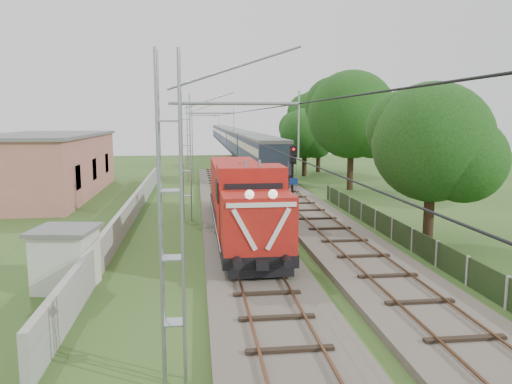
{
  "coord_description": "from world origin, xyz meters",
  "views": [
    {
      "loc": [
        -2.4,
        -19.56,
        6.45
      ],
      "look_at": [
        1.05,
        9.11,
        2.2
      ],
      "focal_mm": 35.0,
      "sensor_mm": 36.0,
      "label": 1
    }
  ],
  "objects": [
    {
      "name": "fence",
      "position": [
        8.0,
        3.0,
        0.6
      ],
      "size": [
        0.12,
        32.0,
        1.2
      ],
      "color": "black",
      "rests_on": "ground"
    },
    {
      "name": "coach_rake",
      "position": [
        5.0,
        87.39,
        2.69
      ],
      "size": [
        3.28,
        122.63,
        3.79
      ],
      "color": "black",
      "rests_on": "ground"
    },
    {
      "name": "station_building",
      "position": [
        -15.0,
        24.0,
        2.63
      ],
      "size": [
        8.4,
        20.4,
        5.22
      ],
      "color": "#BA6D64",
      "rests_on": "ground"
    },
    {
      "name": "boundary_wall",
      "position": [
        -6.5,
        12.0,
        0.75
      ],
      "size": [
        0.25,
        40.0,
        1.5
      ],
      "primitive_type": "cube",
      "color": "#9E9E99",
      "rests_on": "ground"
    },
    {
      "name": "relay_hut",
      "position": [
        -7.4,
        -0.41,
        1.2
      ],
      "size": [
        2.61,
        2.61,
        2.37
      ],
      "color": "beige",
      "rests_on": "ground"
    },
    {
      "name": "tree_d",
      "position": [
        12.49,
        39.71,
        6.22
      ],
      "size": [
        7.69,
        7.32,
        9.97
      ],
      "color": "#3C2318",
      "rests_on": "ground"
    },
    {
      "name": "catenary",
      "position": [
        -2.95,
        12.0,
        4.05
      ],
      "size": [
        3.31,
        70.0,
        8.0
      ],
      "color": "gray",
      "rests_on": "ground"
    },
    {
      "name": "signal_post",
      "position": [
        3.31,
        9.48,
        3.38
      ],
      "size": [
        0.54,
        0.42,
        4.92
      ],
      "color": "black",
      "rests_on": "ground"
    },
    {
      "name": "track_side",
      "position": [
        5.0,
        20.0,
        0.18
      ],
      "size": [
        4.2,
        80.0,
        0.45
      ],
      "color": "#6B6054",
      "rests_on": "ground"
    },
    {
      "name": "locomotive",
      "position": [
        0.0,
        6.92,
        2.22
      ],
      "size": [
        2.96,
        16.88,
        4.29
      ],
      "color": "black",
      "rests_on": "ground"
    },
    {
      "name": "ground",
      "position": [
        0.0,
        0.0,
        0.0
      ],
      "size": [
        140.0,
        140.0,
        0.0
      ],
      "primitive_type": "plane",
      "color": "#2D4C1C",
      "rests_on": "ground"
    },
    {
      "name": "tree_b",
      "position": [
        11.68,
        24.42,
        6.73
      ],
      "size": [
        8.32,
        7.92,
        10.78
      ],
      "color": "#3C2318",
      "rests_on": "ground"
    },
    {
      "name": "tree_a",
      "position": [
        9.65,
        4.63,
        5.2
      ],
      "size": [
        6.43,
        6.13,
        8.34
      ],
      "color": "#3C2318",
      "rests_on": "ground"
    },
    {
      "name": "tree_c",
      "position": [
        9.85,
        35.68,
        4.75
      ],
      "size": [
        5.87,
        5.59,
        7.61
      ],
      "color": "#3C2318",
      "rests_on": "ground"
    },
    {
      "name": "track_main",
      "position": [
        0.0,
        7.0,
        0.18
      ],
      "size": [
        4.2,
        70.0,
        0.45
      ],
      "color": "#6B6054",
      "rests_on": "ground"
    }
  ]
}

